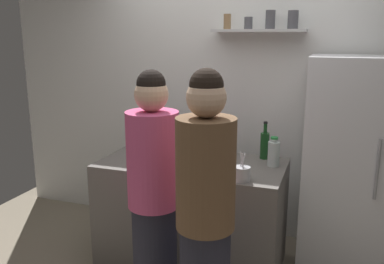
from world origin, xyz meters
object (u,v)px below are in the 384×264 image
wine_bottle_amber_glass (152,154)px  baking_pan (172,158)px  wine_bottle_pale_glass (219,155)px  wine_bottle_green_glass (265,145)px  wine_bottle_dark_glass (226,143)px  utensil_holder (242,174)px  water_bottle_plastic (274,153)px  refrigerator (348,166)px  person_pink_top (154,199)px  person_brown_jacket (205,219)px

wine_bottle_amber_glass → baking_pan: bearing=72.7°
wine_bottle_pale_glass → wine_bottle_green_glass: size_ratio=1.02×
wine_bottle_dark_glass → baking_pan: bearing=-140.8°
utensil_holder → wine_bottle_amber_glass: size_ratio=0.70×
utensil_holder → water_bottle_plastic: bearing=69.2°
wine_bottle_dark_glass → water_bottle_plastic: (0.43, -0.16, -0.00)m
wine_bottle_green_glass → wine_bottle_amber_glass: bearing=-145.0°
refrigerator → person_pink_top: refrigerator is taller
person_brown_jacket → person_pink_top: 0.48m
wine_bottle_green_glass → wine_bottle_pale_glass: bearing=-123.4°
baking_pan → wine_bottle_pale_glass: bearing=-13.7°
wine_bottle_pale_glass → utensil_holder: bearing=-38.3°
person_brown_jacket → wine_bottle_dark_glass: bearing=-55.4°
water_bottle_plastic → person_pink_top: 1.05m
utensil_holder → wine_bottle_amber_glass: 0.72m
wine_bottle_pale_glass → wine_bottle_green_glass: (0.28, 0.42, 0.00)m
refrigerator → wine_bottle_amber_glass: size_ratio=5.55×
wine_bottle_dark_glass → water_bottle_plastic: 0.46m
baking_pan → person_pink_top: person_pink_top is taller
person_brown_jacket → baking_pan: bearing=-32.1°
person_pink_top → refrigerator: bearing=43.7°
wine_bottle_pale_glass → person_pink_top: 0.65m
wine_bottle_pale_glass → person_brown_jacket: size_ratio=0.18×
refrigerator → wine_bottle_dark_glass: refrigerator is taller
water_bottle_plastic → person_brown_jacket: 1.06m
baking_pan → wine_bottle_green_glass: (0.70, 0.31, 0.09)m
refrigerator → wine_bottle_pale_glass: bearing=-151.6°
refrigerator → wine_bottle_pale_glass: 1.07m
refrigerator → wine_bottle_dark_glass: 1.00m
refrigerator → baking_pan: 1.42m
refrigerator → water_bottle_plastic: size_ratio=7.41×
utensil_holder → person_brown_jacket: (-0.08, -0.61, -0.09)m
wine_bottle_pale_glass → wine_bottle_amber_glass: wine_bottle_pale_glass is taller
refrigerator → person_brown_jacket: size_ratio=1.01×
refrigerator → person_brown_jacket: refrigerator is taller
wine_bottle_dark_glass → person_pink_top: 1.01m
wine_bottle_amber_glass → wine_bottle_green_glass: same height
water_bottle_plastic → wine_bottle_amber_glass: bearing=-157.3°
refrigerator → water_bottle_plastic: refrigerator is taller
wine_bottle_dark_glass → wine_bottle_pale_glass: bearing=-82.4°
utensil_holder → wine_bottle_amber_glass: bearing=176.1°
baking_pan → wine_bottle_dark_glass: size_ratio=1.15×
refrigerator → utensil_holder: bearing=-136.5°
person_pink_top → wine_bottle_amber_glass: bearing=118.2°
refrigerator → person_brown_jacket: (-0.79, -1.28, -0.01)m
baking_pan → wine_bottle_dark_glass: (0.37, 0.30, 0.08)m
baking_pan → wine_bottle_amber_glass: size_ratio=1.09×
wine_bottle_pale_glass → water_bottle_plastic: size_ratio=1.36×
utensil_holder → wine_bottle_dark_glass: bearing=115.2°
refrigerator → water_bottle_plastic: bearing=-154.7°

